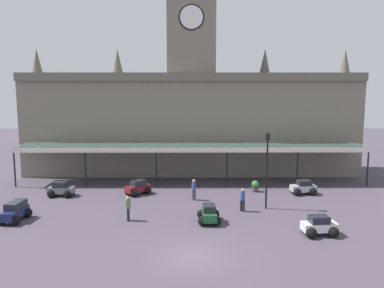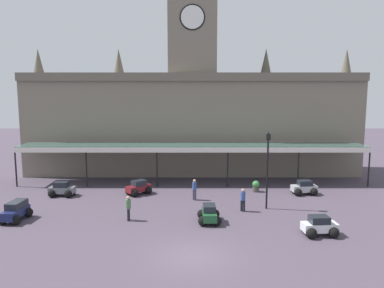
% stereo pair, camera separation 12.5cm
% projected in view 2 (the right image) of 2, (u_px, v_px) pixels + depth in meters
% --- Properties ---
extents(ground_plane, '(140.00, 140.00, 0.00)m').
position_uv_depth(ground_plane, '(192.00, 256.00, 19.20)').
color(ground_plane, '#4B3F4E').
extents(station_building, '(34.05, 6.21, 19.84)m').
position_uv_depth(station_building, '(192.00, 114.00, 39.21)').
color(station_building, slate).
rests_on(station_building, ground).
extents(entrance_canopy, '(31.91, 3.26, 3.65)m').
position_uv_depth(entrance_canopy, '(192.00, 146.00, 34.30)').
color(entrance_canopy, '#38564C').
rests_on(entrance_canopy, ground).
extents(car_silver_sedan, '(2.13, 1.65, 1.19)m').
position_uv_depth(car_silver_sedan, '(304.00, 188.00, 30.88)').
color(car_silver_sedan, '#B2B5BA').
rests_on(car_silver_sedan, ground).
extents(car_green_sedan, '(1.55, 2.07, 1.19)m').
position_uv_depth(car_green_sedan, '(209.00, 215.00, 24.21)').
color(car_green_sedan, '#1E512D').
rests_on(car_green_sedan, ground).
extents(car_navy_estate, '(1.66, 2.32, 1.27)m').
position_uv_depth(car_navy_estate, '(15.00, 212.00, 24.54)').
color(car_navy_estate, '#19214C').
rests_on(car_navy_estate, ground).
extents(car_maroon_sedan, '(2.23, 2.19, 1.19)m').
position_uv_depth(car_maroon_sedan, '(138.00, 188.00, 30.90)').
color(car_maroon_sedan, maroon).
rests_on(car_maroon_sedan, ground).
extents(car_grey_sedan, '(2.09, 1.59, 1.19)m').
position_uv_depth(car_grey_sedan, '(61.00, 190.00, 30.37)').
color(car_grey_sedan, slate).
rests_on(car_grey_sedan, ground).
extents(car_white_sedan, '(2.12, 1.63, 1.19)m').
position_uv_depth(car_white_sedan, '(319.00, 227.00, 21.98)').
color(car_white_sedan, silver).
rests_on(car_white_sedan, ground).
extents(pedestrian_beside_cars, '(0.34, 0.36, 1.67)m').
position_uv_depth(pedestrian_beside_cars, '(194.00, 189.00, 29.22)').
color(pedestrian_beside_cars, '#3F384C').
rests_on(pedestrian_beside_cars, ground).
extents(pedestrian_crossing_forecourt, '(0.34, 0.39, 1.67)m').
position_uv_depth(pedestrian_crossing_forecourt, '(128.00, 207.00, 24.49)').
color(pedestrian_crossing_forecourt, black).
rests_on(pedestrian_crossing_forecourt, ground).
extents(pedestrian_near_entrance, '(0.34, 0.34, 1.67)m').
position_uv_depth(pedestrian_near_entrance, '(242.00, 199.00, 26.39)').
color(pedestrian_near_entrance, black).
rests_on(pedestrian_near_entrance, ground).
extents(victorian_lamppost, '(0.30, 0.30, 5.64)m').
position_uv_depth(victorian_lamppost, '(267.00, 162.00, 26.66)').
color(victorian_lamppost, black).
rests_on(victorian_lamppost, ground).
extents(planter_by_canopy, '(0.60, 0.60, 0.96)m').
position_uv_depth(planter_by_canopy, '(255.00, 186.00, 31.72)').
color(planter_by_canopy, '#47423D').
rests_on(planter_by_canopy, ground).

